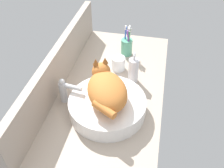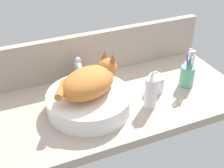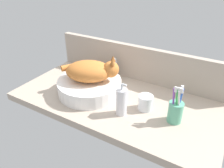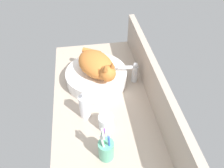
# 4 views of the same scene
# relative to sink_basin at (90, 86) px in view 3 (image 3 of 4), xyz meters

# --- Properties ---
(ground_plane) EXTENTS (1.11, 0.55, 0.04)m
(ground_plane) POSITION_rel_sink_basin_xyz_m (0.16, 0.03, -0.06)
(ground_plane) COLOR #B2A08E
(backsplash_panel) EXTENTS (1.11, 0.04, 0.21)m
(backsplash_panel) POSITION_rel_sink_basin_xyz_m (0.16, 0.29, 0.07)
(backsplash_panel) COLOR #AD9E8E
(backsplash_panel) RESTS_ON ground_plane
(sink_basin) EXTENTS (0.35, 0.35, 0.08)m
(sink_basin) POSITION_rel_sink_basin_xyz_m (0.00, 0.00, 0.00)
(sink_basin) COLOR white
(sink_basin) RESTS_ON ground_plane
(cat) EXTENTS (0.30, 0.26, 0.14)m
(cat) POSITION_rel_sink_basin_xyz_m (0.01, 0.01, 0.10)
(cat) COLOR #CC7533
(cat) RESTS_ON sink_basin
(faucet) EXTENTS (0.04, 0.12, 0.14)m
(faucet) POSITION_rel_sink_basin_xyz_m (0.03, 0.21, 0.03)
(faucet) COLOR silver
(faucet) RESTS_ON ground_plane
(soap_dispenser) EXTENTS (0.05, 0.05, 0.17)m
(soap_dispenser) POSITION_rel_sink_basin_xyz_m (0.25, -0.08, 0.03)
(soap_dispenser) COLOR silver
(soap_dispenser) RESTS_ON ground_plane
(toothbrush_cup) EXTENTS (0.07, 0.07, 0.19)m
(toothbrush_cup) POSITION_rel_sink_basin_xyz_m (0.48, -0.01, 0.02)
(toothbrush_cup) COLOR #5BB28E
(toothbrush_cup) RESTS_ON ground_plane
(water_glass) EXTENTS (0.07, 0.07, 0.08)m
(water_glass) POSITION_rel_sink_basin_xyz_m (0.33, 0.01, -0.01)
(water_glass) COLOR white
(water_glass) RESTS_ON ground_plane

